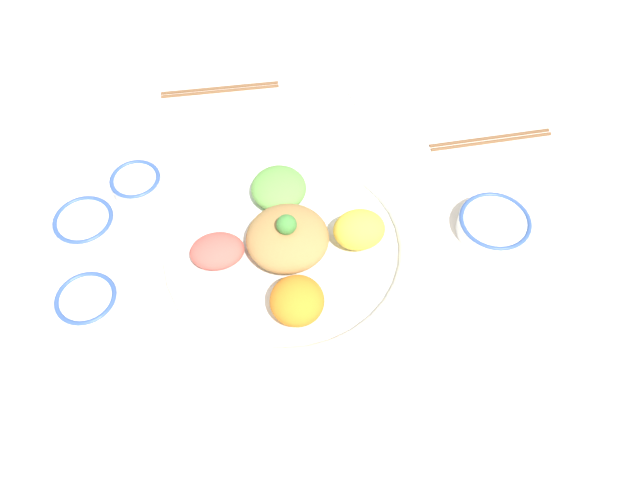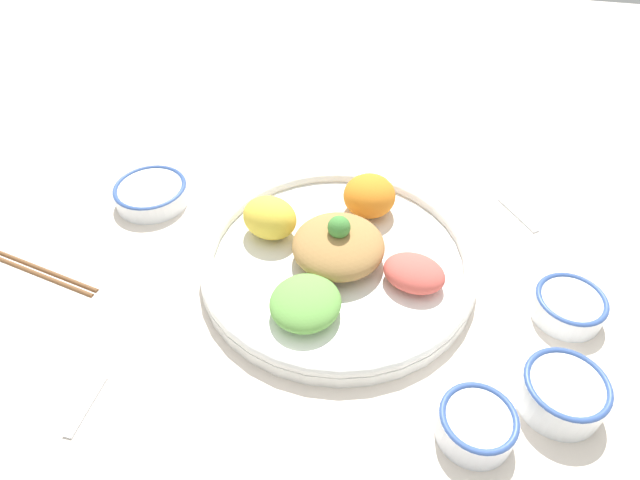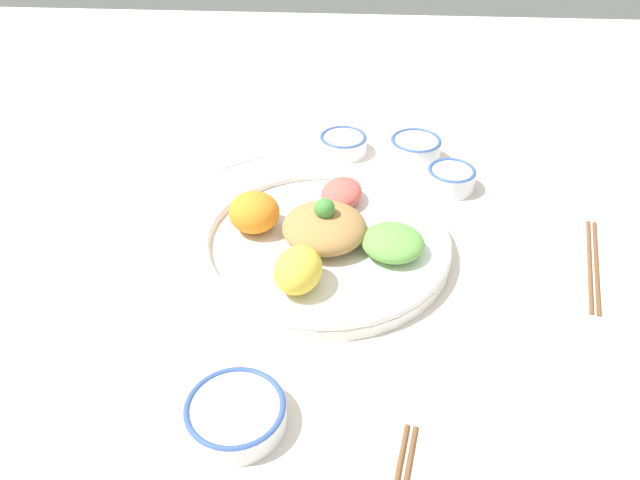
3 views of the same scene
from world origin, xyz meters
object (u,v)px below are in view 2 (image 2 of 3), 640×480
at_px(sauce_bowl_red, 569,305).
at_px(serving_spoon_extra, 501,198).
at_px(serving_spoon_main, 101,379).
at_px(chopsticks_pair_near, 32,267).
at_px(rice_bowl_plain, 151,193).
at_px(rice_bowl_blue, 476,424).
at_px(sauce_bowl_dark, 563,392).
at_px(salad_platter, 338,253).

height_order(sauce_bowl_red, serving_spoon_extra, sauce_bowl_red).
bearing_deg(serving_spoon_main, chopsticks_pair_near, -126.74).
height_order(rice_bowl_plain, serving_spoon_main, rice_bowl_plain).
height_order(rice_bowl_blue, sauce_bowl_dark, sauce_bowl_dark).
bearing_deg(serving_spoon_extra, chopsticks_pair_near, -101.60).
xyz_separation_m(sauce_bowl_dark, chopsticks_pair_near, (-0.06, -0.74, -0.02)).
relative_size(rice_bowl_blue, chopsticks_pair_near, 0.37).
relative_size(sauce_bowl_red, serving_spoon_extra, 0.74).
distance_m(rice_bowl_blue, chopsticks_pair_near, 0.65).
bearing_deg(serving_spoon_main, rice_bowl_plain, -164.67).
relative_size(salad_platter, chopsticks_pair_near, 1.71).
height_order(sauce_bowl_dark, chopsticks_pair_near, sauce_bowl_dark).
xyz_separation_m(rice_bowl_blue, sauce_bowl_dark, (-0.06, 0.10, 0.00)).
distance_m(sauce_bowl_red, serving_spoon_main, 0.61).
distance_m(rice_bowl_blue, sauce_bowl_dark, 0.11).
bearing_deg(salad_platter, sauce_bowl_dark, 60.87).
distance_m(chopsticks_pair_near, serving_spoon_main, 0.24).
bearing_deg(sauce_bowl_red, serving_spoon_main, -68.08).
distance_m(rice_bowl_blue, serving_spoon_main, 0.45).
bearing_deg(rice_bowl_blue, sauce_bowl_dark, 121.56).
relative_size(sauce_bowl_dark, chopsticks_pair_near, 0.42).
height_order(sauce_bowl_red, rice_bowl_blue, rice_bowl_blue).
relative_size(chopsticks_pair_near, serving_spoon_extra, 1.85).
bearing_deg(serving_spoon_main, serving_spoon_extra, 134.31).
relative_size(salad_platter, serving_spoon_extra, 3.16).
height_order(rice_bowl_blue, serving_spoon_main, rice_bowl_blue).
bearing_deg(serving_spoon_main, sauce_bowl_dark, 100.05).
relative_size(sauce_bowl_red, chopsticks_pair_near, 0.40).
xyz_separation_m(salad_platter, serving_spoon_extra, (-0.21, 0.24, -0.02)).
height_order(chopsticks_pair_near, serving_spoon_main, chopsticks_pair_near).
xyz_separation_m(rice_bowl_blue, serving_spoon_extra, (-0.43, 0.04, -0.02)).
distance_m(rice_bowl_plain, serving_spoon_extra, 0.59).
height_order(rice_bowl_plain, serving_spoon_extra, rice_bowl_plain).
bearing_deg(serving_spoon_main, salad_platter, 136.63).
relative_size(serving_spoon_main, serving_spoon_extra, 0.94).
height_order(salad_platter, chopsticks_pair_near, salad_platter).
height_order(sauce_bowl_dark, serving_spoon_extra, sauce_bowl_dark).
distance_m(sauce_bowl_red, serving_spoon_extra, 0.25).
height_order(chopsticks_pair_near, serving_spoon_extra, chopsticks_pair_near).
distance_m(salad_platter, sauce_bowl_red, 0.32).
distance_m(rice_bowl_plain, serving_spoon_main, 0.34).
distance_m(sauce_bowl_red, rice_bowl_blue, 0.23).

